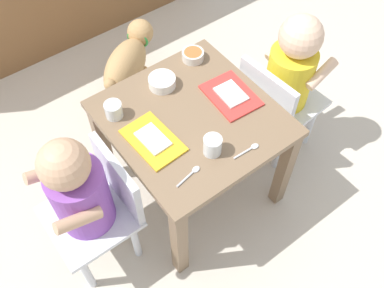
# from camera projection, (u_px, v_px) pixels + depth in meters

# --- Properties ---
(ground_plane) EXTENTS (7.00, 7.00, 0.00)m
(ground_plane) POSITION_uv_depth(u_px,v_px,m) (192.00, 185.00, 1.84)
(ground_plane) COLOR beige
(dining_table) EXTENTS (0.55, 0.57, 0.46)m
(dining_table) POSITION_uv_depth(u_px,v_px,m) (192.00, 131.00, 1.54)
(dining_table) COLOR #7A6047
(dining_table) RESTS_ON ground
(seated_child_left) EXTENTS (0.28, 0.28, 0.67)m
(seated_child_left) POSITION_uv_depth(u_px,v_px,m) (83.00, 193.00, 1.34)
(seated_child_left) COLOR silver
(seated_child_left) RESTS_ON ground
(seated_child_right) EXTENTS (0.30, 0.30, 0.67)m
(seated_child_right) POSITION_uv_depth(u_px,v_px,m) (289.00, 74.00, 1.64)
(seated_child_right) COLOR silver
(seated_child_right) RESTS_ON ground
(dog) EXTENTS (0.40, 0.32, 0.32)m
(dog) POSITION_uv_depth(u_px,v_px,m) (128.00, 62.00, 1.98)
(dog) COLOR tan
(dog) RESTS_ON ground
(food_tray_left) EXTENTS (0.14, 0.21, 0.02)m
(food_tray_left) POSITION_uv_depth(u_px,v_px,m) (153.00, 140.00, 1.40)
(food_tray_left) COLOR gold
(food_tray_left) RESTS_ON dining_table
(food_tray_right) EXTENTS (0.16, 0.21, 0.02)m
(food_tray_right) POSITION_uv_depth(u_px,v_px,m) (231.00, 95.00, 1.52)
(food_tray_right) COLOR red
(food_tray_right) RESTS_ON dining_table
(water_cup_left) EXTENTS (0.06, 0.06, 0.06)m
(water_cup_left) POSITION_uv_depth(u_px,v_px,m) (114.00, 111.00, 1.45)
(water_cup_left) COLOR white
(water_cup_left) RESTS_ON dining_table
(water_cup_right) EXTENTS (0.06, 0.06, 0.06)m
(water_cup_right) POSITION_uv_depth(u_px,v_px,m) (212.00, 146.00, 1.36)
(water_cup_right) COLOR white
(water_cup_right) RESTS_ON dining_table
(cereal_bowl_right_side) EXTENTS (0.10, 0.10, 0.04)m
(cereal_bowl_right_side) POSITION_uv_depth(u_px,v_px,m) (163.00, 81.00, 1.54)
(cereal_bowl_right_side) COLOR white
(cereal_bowl_right_side) RESTS_ON dining_table
(veggie_bowl_near) EXTENTS (0.08, 0.08, 0.03)m
(veggie_bowl_near) POSITION_uv_depth(u_px,v_px,m) (193.00, 55.00, 1.62)
(veggie_bowl_near) COLOR silver
(veggie_bowl_near) RESTS_ON dining_table
(spoon_by_left_tray) EXTENTS (0.10, 0.02, 0.01)m
(spoon_by_left_tray) POSITION_uv_depth(u_px,v_px,m) (249.00, 150.00, 1.38)
(spoon_by_left_tray) COLOR silver
(spoon_by_left_tray) RESTS_ON dining_table
(spoon_by_right_tray) EXTENTS (0.10, 0.03, 0.01)m
(spoon_by_right_tray) POSITION_uv_depth(u_px,v_px,m) (190.00, 174.00, 1.33)
(spoon_by_right_tray) COLOR silver
(spoon_by_right_tray) RESTS_ON dining_table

